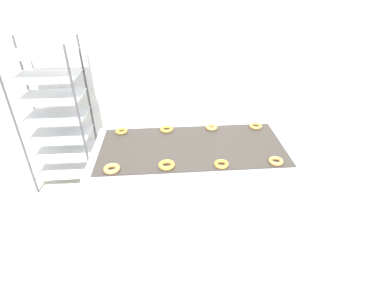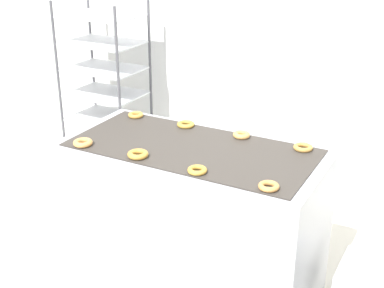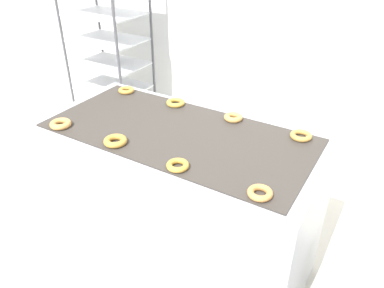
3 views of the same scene
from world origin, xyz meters
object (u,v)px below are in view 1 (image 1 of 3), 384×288
glaze_bin (305,205)px  donut_far_midleft (167,129)px  donut_far_midright (212,127)px  donut_near_left (112,169)px  donut_far_left (122,131)px  donut_near_midleft (167,165)px  baking_rack_cart (56,117)px  donut_near_right (276,161)px  donut_far_right (256,126)px  donut_near_midright (221,164)px  fryer_machine (192,194)px

glaze_bin → donut_far_midleft: 1.54m
glaze_bin → donut_far_midright: bearing=166.4°
donut_far_midleft → donut_near_left: bearing=-124.4°
donut_far_left → donut_far_midright: donut_far_midright is taller
donut_far_midleft → donut_far_midright: size_ratio=1.07×
donut_far_left → donut_far_midright: 0.78m
donut_near_midleft → donut_far_left: donut_near_midleft is taller
baking_rack_cart → donut_near_midleft: baking_rack_cart is taller
glaze_bin → donut_near_left: donut_near_left is taller
donut_far_left → donut_far_midleft: same height
donut_near_midleft → donut_near_right: 0.79m
donut_far_left → donut_near_right: bearing=-25.5°
donut_far_right → donut_near_right: bearing=-90.0°
donut_near_left → donut_near_midright: (0.77, -0.00, -0.00)m
donut_far_midright → donut_near_midleft: bearing=-125.8°
donut_near_left → donut_near_right: (1.18, 0.00, -0.00)m
fryer_machine → donut_far_left: size_ratio=15.10×
donut_far_left → donut_far_midleft: (0.39, 0.00, 0.00)m
donut_near_midleft → donut_near_right: bearing=-0.9°
donut_near_right → donut_far_midright: bearing=124.9°
glaze_bin → donut_near_midright: 1.25m
donut_far_left → donut_far_midright: size_ratio=0.98×
donut_far_midleft → fryer_machine: bearing=-54.9°
donut_near_midleft → donut_near_right: donut_near_midleft is taller
baking_rack_cart → donut_near_midleft: (1.18, -1.27, 0.17)m
glaze_bin → donut_near_left: (-1.70, -0.35, 0.78)m
baking_rack_cart → donut_far_midright: (1.58, -0.71, 0.17)m
donut_near_midleft → donut_near_midright: size_ratio=1.13×
donut_near_right → donut_far_midright: donut_far_midright is taller
donut_far_midleft → donut_far_midright: donut_far_midright is taller
donut_near_midright → donut_far_midleft: bearing=124.1°
glaze_bin → donut_far_right: donut_far_right is taller
donut_near_right → donut_far_midleft: bearing=144.4°
donut_far_midright → glaze_bin: bearing=-13.6°
donut_near_right → donut_far_midleft: 0.97m
donut_far_midleft → donut_far_right: (0.79, -0.00, -0.00)m
baking_rack_cart → donut_near_right: bearing=-32.9°
donut_near_right → fryer_machine: bearing=154.4°
fryer_machine → donut_near_midright: 0.61m
donut_near_left → baking_rack_cart: bearing=122.0°
donut_near_midleft → donut_far_right: bearing=34.6°
fryer_machine → donut_near_midright: donut_near_midright is taller
fryer_machine → donut_far_left: bearing=154.6°
donut_near_left → donut_near_right: 1.18m
fryer_machine → donut_far_midright: size_ratio=14.76×
donut_far_midleft → glaze_bin: bearing=-9.6°
donut_near_left → donut_near_midleft: (0.38, 0.01, -0.00)m
donut_far_left → donut_near_left: bearing=-90.0°
fryer_machine → donut_far_midright: donut_far_midright is taller
baking_rack_cart → donut_near_midleft: bearing=-46.9°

